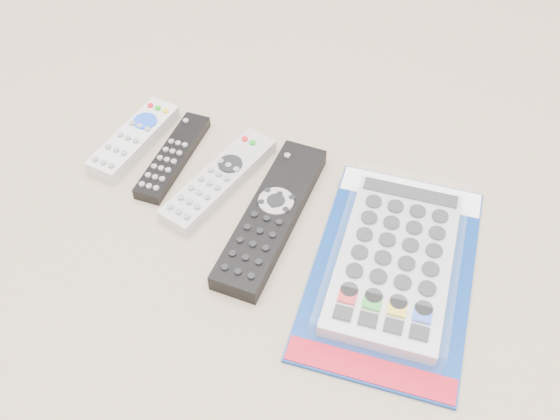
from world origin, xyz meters
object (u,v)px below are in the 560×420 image
at_px(remote_silver_dvd, 219,180).
at_px(jumbo_remote_packaged, 395,260).
at_px(remote_large_black, 272,215).
at_px(remote_slim_black, 173,157).
at_px(remote_small_grey, 134,139).

bearing_deg(remote_silver_dvd, jumbo_remote_packaged, 2.83).
relative_size(remote_large_black, jumbo_remote_packaged, 0.77).
xyz_separation_m(remote_slim_black, remote_silver_dvd, (0.08, -0.01, 0.00)).
relative_size(remote_small_grey, remote_slim_black, 0.94).
distance_m(remote_silver_dvd, jumbo_remote_packaged, 0.27).
height_order(remote_small_grey, jumbo_remote_packaged, jumbo_remote_packaged).
distance_m(remote_slim_black, remote_silver_dvd, 0.08).
distance_m(remote_silver_dvd, remote_large_black, 0.10).
height_order(remote_silver_dvd, jumbo_remote_packaged, jumbo_remote_packaged).
distance_m(remote_large_black, jumbo_remote_packaged, 0.17).
bearing_deg(remote_large_black, jumbo_remote_packaged, -4.85).
relative_size(remote_small_grey, remote_silver_dvd, 0.81).
xyz_separation_m(remote_small_grey, remote_slim_black, (0.07, -0.01, -0.00)).
bearing_deg(remote_slim_black, jumbo_remote_packaged, -13.12).
xyz_separation_m(remote_silver_dvd, remote_large_black, (0.10, -0.03, 0.00)).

